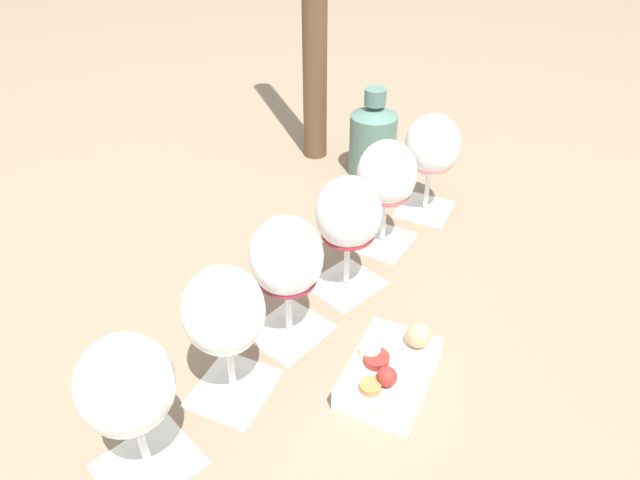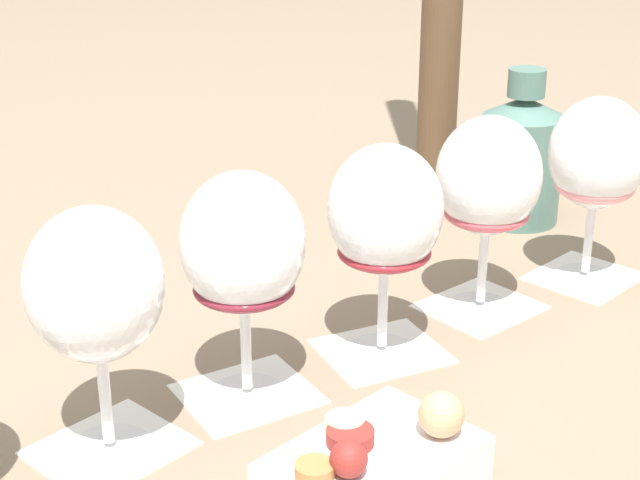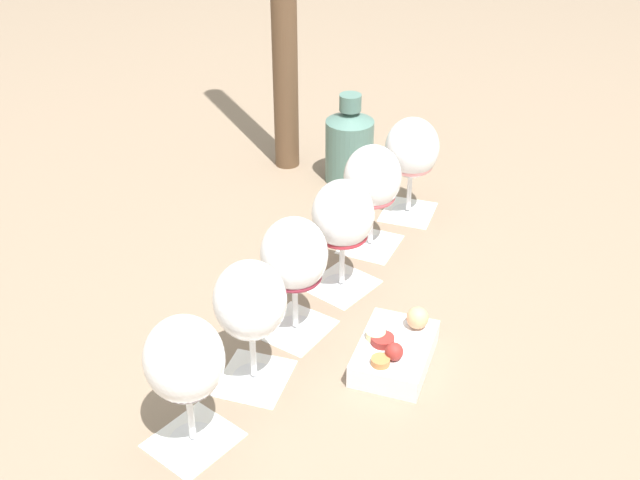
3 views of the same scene
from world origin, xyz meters
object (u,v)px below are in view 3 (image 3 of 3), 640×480
wine_glass_1 (372,181)px  wine_glass_4 (250,305)px  wine_glass_2 (343,218)px  ceramic_vase (349,144)px  wine_glass_5 (185,364)px  snack_dish (395,350)px  wine_glass_3 (294,258)px  wine_glass_0 (412,152)px

wine_glass_1 → wine_glass_4: same height
wine_glass_2 → ceramic_vase: 0.37m
ceramic_vase → wine_glass_5: bearing=-16.1°
wine_glass_4 → snack_dish: size_ratio=1.13×
wine_glass_1 → wine_glass_3: bearing=-26.9°
wine_glass_1 → wine_glass_2: size_ratio=1.00×
wine_glass_3 → snack_dish: (0.07, 0.14, -0.10)m
wine_glass_0 → snack_dish: 0.44m
wine_glass_3 → ceramic_vase: 0.50m
wine_glass_1 → wine_glass_3: 0.27m
wine_glass_0 → wine_glass_1: 0.14m
wine_glass_0 → wine_glass_3: size_ratio=1.00×
wine_glass_5 → wine_glass_2: bearing=151.1°
wine_glass_3 → wine_glass_4: bearing=-25.3°
wine_glass_3 → wine_glass_5: 0.26m
wine_glass_4 → wine_glass_1: bearing=153.6°
wine_glass_1 → wine_glass_3: same height
wine_glass_4 → snack_dish: 0.23m
wine_glass_0 → snack_dish: size_ratio=1.13×
wine_glass_4 → wine_glass_0: bearing=151.8°
wine_glass_5 → ceramic_vase: (-0.71, 0.21, -0.05)m
wine_glass_1 → snack_dish: size_ratio=1.13×
wine_glass_0 → wine_glass_1: (0.11, -0.08, 0.00)m
wine_glass_3 → wine_glass_4: (0.11, -0.05, -0.00)m
wine_glass_4 → wine_glass_5: bearing=-29.6°
wine_glass_0 → wine_glass_3: bearing=-29.0°
wine_glass_1 → snack_dish: bearing=4.3°
wine_glass_0 → wine_glass_1: bearing=-33.3°
wine_glass_1 → wine_glass_5: same height
wine_glass_2 → ceramic_vase: wine_glass_2 is taller
wine_glass_1 → snack_dish: wine_glass_1 is taller
wine_glass_1 → wine_glass_3: size_ratio=1.00×
wine_glass_0 → wine_glass_5: same height
wine_glass_0 → ceramic_vase: 0.18m
wine_glass_0 → wine_glass_3: 0.40m
wine_glass_2 → snack_dish: (0.19, 0.07, -0.10)m
wine_glass_3 → wine_glass_4: 0.12m
wine_glass_3 → snack_dish: wine_glass_3 is taller
wine_glass_5 → ceramic_vase: 0.74m
wine_glass_5 → wine_glass_4: bearing=150.4°
ceramic_vase → wine_glass_0: bearing=39.3°
wine_glass_4 → snack_dish: bearing=100.6°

